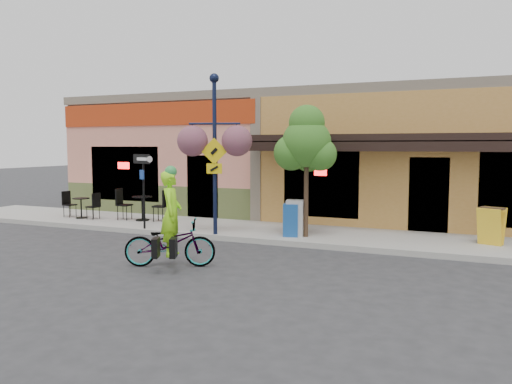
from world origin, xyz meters
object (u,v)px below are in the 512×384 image
street_tree (306,171)px  one_way_sign (144,192)px  building (320,155)px  bicycle (170,243)px  newspaper_box_blue (291,220)px  cyclist_rider (172,225)px  lamp_post (215,155)px  newspaper_box_grey (295,218)px

street_tree → one_way_sign: bearing=-172.7°
building → one_way_sign: bearing=-116.8°
bicycle → street_tree: bearing=-49.7°
bicycle → newspaper_box_blue: size_ratio=2.19×
cyclist_rider → street_tree: (1.83, 3.82, 1.04)m
bicycle → cyclist_rider: size_ratio=1.07×
bicycle → newspaper_box_blue: 4.01m
newspaper_box_blue → one_way_sign: bearing=173.1°
building → cyclist_rider: bearing=-92.5°
building → lamp_post: lamp_post is taller
bicycle → street_tree: street_tree is taller
bicycle → newspaper_box_grey: size_ratio=1.99×
one_way_sign → newspaper_box_blue: one_way_sign is taller
street_tree → newspaper_box_grey: bearing=-177.5°
newspaper_box_grey → lamp_post: bearing=-178.3°
bicycle → newspaper_box_grey: 4.12m
cyclist_rider → lamp_post: lamp_post is taller
cyclist_rider → newspaper_box_blue: cyclist_rider is taller
lamp_post → street_tree: size_ratio=1.23×
street_tree → newspaper_box_blue: bearing=-166.5°
cyclist_rider → newspaper_box_grey: cyclist_rider is taller
building → newspaper_box_blue: building is taller
cyclist_rider → one_way_sign: 4.42m
bicycle → lamp_post: 3.75m
building → newspaper_box_grey: 6.54m
one_way_sign → street_tree: (4.85, 0.62, 0.69)m
lamp_post → one_way_sign: (-2.39, 0.00, -1.12)m
one_way_sign → newspaper_box_grey: size_ratio=2.24×
lamp_post → one_way_sign: size_ratio=2.00×
cyclist_rider → lamp_post: size_ratio=0.41×
bicycle → newspaper_box_grey: newspaper_box_grey is taller
bicycle → one_way_sign: one_way_sign is taller
building → cyclist_rider: 10.15m
bicycle → street_tree: size_ratio=0.55×
one_way_sign → newspaper_box_blue: (4.46, 0.52, -0.66)m
bicycle → street_tree: (1.88, 3.82, 1.44)m
newspaper_box_blue → bicycle: bearing=-125.4°
lamp_post → newspaper_box_blue: 2.77m
cyclist_rider → lamp_post: (-0.63, 3.20, 1.46)m
bicycle → cyclist_rider: 0.41m
building → bicycle: bearing=-92.7°
bicycle → lamp_post: bearing=-13.3°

